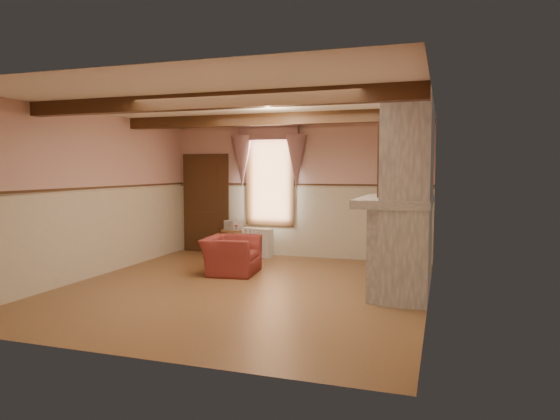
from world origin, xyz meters
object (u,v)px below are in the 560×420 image
(side_table, at_px, (233,242))
(mantel_clock, at_px, (400,189))
(bowl, at_px, (396,194))
(oil_lamp, at_px, (399,187))
(radiator, at_px, (257,242))
(armchair, at_px, (231,255))

(side_table, height_order, mantel_clock, mantel_clock)
(bowl, xyz_separation_m, mantel_clock, (0.00, 0.82, 0.05))
(bowl, height_order, oil_lamp, oil_lamp)
(mantel_clock, distance_m, oil_lamp, 0.33)
(oil_lamp, bearing_deg, radiator, 150.02)
(radiator, xyz_separation_m, oil_lamp, (3.03, -1.75, 1.26))
(side_table, xyz_separation_m, bowl, (3.60, -2.24, 1.19))
(side_table, height_order, bowl, bowl)
(side_table, relative_size, bowl, 1.46)
(armchair, distance_m, oil_lamp, 3.11)
(armchair, xyz_separation_m, radiator, (-0.18, 1.75, -0.03))
(armchair, relative_size, mantel_clock, 4.17)
(radiator, height_order, mantel_clock, mantel_clock)
(mantel_clock, bearing_deg, armchair, -173.42)
(side_table, bearing_deg, bowl, -31.89)
(radiator, relative_size, bowl, 1.86)
(mantel_clock, height_order, oil_lamp, oil_lamp)
(armchair, relative_size, bowl, 2.67)
(bowl, height_order, mantel_clock, mantel_clock)
(mantel_clock, bearing_deg, bowl, -90.00)
(armchair, height_order, mantel_clock, mantel_clock)
(armchair, relative_size, oil_lamp, 3.58)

